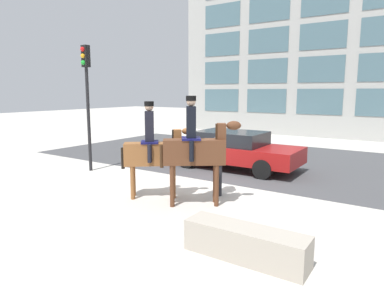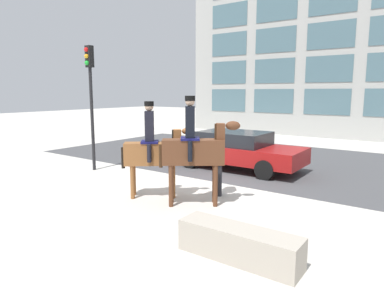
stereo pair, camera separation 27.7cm
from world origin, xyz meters
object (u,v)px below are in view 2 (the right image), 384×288
mounted_horse_lead (154,150)px  pedestrian_bystander (219,157)px  street_car_near_lane (236,149)px  planter_ledge (239,244)px  traffic_light (91,88)px  mounted_horse_companion (195,149)px

mounted_horse_lead → pedestrian_bystander: size_ratio=1.43×
mounted_horse_lead → pedestrian_bystander: 1.71m
street_car_near_lane → pedestrian_bystander: bearing=-70.0°
mounted_horse_lead → planter_ledge: 3.98m
mounted_horse_lead → traffic_light: size_ratio=0.58×
traffic_light → planter_ledge: size_ratio=2.07×
mounted_horse_lead → mounted_horse_companion: mounted_horse_companion is taller
street_car_near_lane → planter_ledge: size_ratio=2.25×
mounted_horse_companion → traffic_light: (-5.06, 0.99, 1.46)m
mounted_horse_companion → traffic_light: bearing=132.6°
mounted_horse_lead → planter_ledge: mounted_horse_lead is taller
mounted_horse_lead → street_car_near_lane: (0.18, 4.19, -0.53)m
street_car_near_lane → traffic_light: bearing=-142.2°
mounted_horse_companion → street_car_near_lane: size_ratio=0.57×
mounted_horse_lead → mounted_horse_companion: bearing=-34.9°
pedestrian_bystander → traffic_light: (-5.14, 0.01, 1.82)m
traffic_light → mounted_horse_lead: bearing=-15.8°
mounted_horse_lead → planter_ledge: size_ratio=1.21×
mounted_horse_lead → pedestrian_bystander: mounted_horse_lead is taller
mounted_horse_lead → traffic_light: traffic_light is taller
traffic_light → pedestrian_bystander: bearing=-0.1°
mounted_horse_companion → pedestrian_bystander: size_ratio=1.52×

